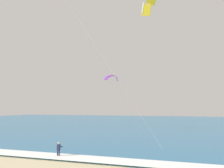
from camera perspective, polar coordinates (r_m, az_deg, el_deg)
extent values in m
cube|color=teal|center=(81.24, 10.10, -9.88)|extent=(200.00, 120.00, 0.20)
cube|color=white|center=(24.53, -9.71, -18.42)|extent=(200.00, 2.65, 0.04)
ellipsoid|color=yellow|center=(25.72, -13.86, -18.20)|extent=(0.47, 1.41, 0.05)
cube|color=black|center=(25.92, -13.55, -18.01)|extent=(0.16, 0.06, 0.04)
cube|color=black|center=(25.51, -14.16, -18.19)|extent=(0.16, 0.06, 0.04)
cylinder|color=#191E38|center=(25.70, -14.03, -17.30)|extent=(0.14, 0.14, 0.84)
cylinder|color=#191E38|center=(25.59, -13.63, -17.36)|extent=(0.14, 0.14, 0.84)
cube|color=#191E38|center=(25.51, -13.79, -15.75)|extent=(0.34, 0.21, 0.60)
sphere|color=beige|center=(25.44, -13.76, -14.77)|extent=(0.22, 0.22, 0.22)
cylinder|color=#191E38|center=(25.73, -13.94, -15.55)|extent=(0.10, 0.51, 0.22)
cylinder|color=#191E38|center=(25.54, -13.23, -15.64)|extent=(0.10, 0.51, 0.22)
cylinder|color=black|center=(25.82, -13.31, -15.53)|extent=(0.55, 0.05, 0.04)
cube|color=#3F3F42|center=(25.65, -13.65, -16.20)|extent=(0.12, 0.08, 0.10)
cube|color=yellow|center=(31.52, 8.94, 18.58)|extent=(1.53, 0.99, 1.61)
cube|color=white|center=(31.53, 8.06, 19.13)|extent=(0.52, 0.86, 1.27)
cylinder|color=#B2B2B7|center=(24.22, -0.67, 4.42)|extent=(11.05, 1.41, 17.43)
cylinder|color=#B2B2B7|center=(26.91, -1.18, 3.34)|extent=(8.87, 6.46, 17.43)
cube|color=purple|center=(53.91, -1.46, 1.52)|extent=(1.01, 0.68, 1.02)
cube|color=white|center=(54.16, -1.65, 1.69)|extent=(0.39, 0.52, 0.80)
cube|color=purple|center=(54.24, -0.64, 2.11)|extent=(1.12, 1.00, 0.83)
cube|color=white|center=(54.49, -0.83, 2.27)|extent=(0.54, 0.75, 0.53)
cube|color=purple|center=(54.81, 0.22, 2.24)|extent=(1.12, 1.18, 0.45)
cube|color=white|center=(55.05, 0.03, 2.40)|extent=(0.60, 0.83, 0.13)
cube|color=purple|center=(55.49, 0.92, 1.92)|extent=(1.01, 1.21, 0.83)
cube|color=white|center=(55.73, 0.72, 2.08)|extent=(0.55, 0.75, 0.53)
cube|color=purple|center=(56.12, 1.30, 1.22)|extent=(0.81, 1.10, 1.02)
cube|color=white|center=(56.36, 1.11, 1.38)|extent=(0.40, 0.56, 0.80)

